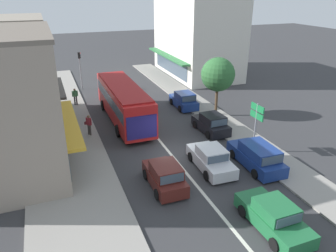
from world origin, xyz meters
name	(u,v)px	position (x,y,z in m)	size (l,w,h in m)	color
ground_plane	(171,155)	(0.00, 0.00, 0.00)	(140.00, 140.00, 0.00)	#353538
lane_centre_line	(153,133)	(0.00, 4.00, 0.00)	(0.20, 28.00, 0.01)	silver
sidewalk_left	(63,135)	(-6.80, 6.00, 0.07)	(5.20, 44.00, 0.14)	gray
kerb_right	(210,114)	(6.20, 6.00, 0.06)	(2.80, 44.00, 0.12)	gray
shopfront_corner_near	(1,106)	(-10.18, 1.82, 4.30)	(7.64, 9.32, 8.61)	gray
shopfront_mid_block	(9,73)	(-10.18, 10.34, 4.33)	(7.23, 7.24, 8.67)	beige
building_right_far	(197,35)	(11.48, 20.34, 5.11)	(8.28, 13.11, 10.24)	silver
city_bus	(124,100)	(-1.52, 7.34, 1.88)	(2.77, 10.86, 3.23)	red
sedan_adjacent_lane_lead	(211,159)	(1.71, -2.56, 0.66)	(2.01, 4.26, 1.47)	silver
sedan_queue_far_back	(274,217)	(1.84, -8.73, 0.66)	(1.93, 4.22, 1.47)	#1E6638
hatchback_behind_bus_mid	(165,176)	(-1.79, -3.51, 0.71)	(1.85, 3.72, 1.54)	#561E19
parked_wagon_kerb_front	(257,156)	(4.58, -3.41, 0.75)	(2.03, 4.54, 1.58)	navy
parked_hatchback_kerb_second	(211,124)	(4.42, 2.55, 0.71)	(1.91, 3.75, 1.54)	black
parked_hatchback_kerb_third	(184,100)	(4.70, 8.68, 0.71)	(1.84, 3.71, 1.54)	navy
traffic_light_downstreet	(80,64)	(-3.70, 18.56, 2.85)	(0.33, 0.24, 4.20)	gray
directional_road_sign	(257,116)	(5.60, -1.58, 2.70)	(0.10, 1.40, 3.60)	gray
street_tree_right	(218,75)	(6.56, 5.70, 3.78)	(2.96, 2.96, 5.28)	brown
pedestrian_with_handbag_near	(89,124)	(-4.84, 5.17, 1.07)	(0.52, 0.59, 1.63)	#4C4742
pedestrian_browsing_midblock	(75,96)	(-5.03, 12.86, 1.07)	(0.57, 0.24, 1.63)	#333338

